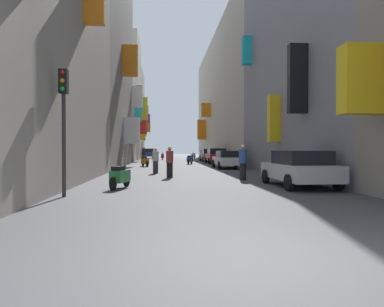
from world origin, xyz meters
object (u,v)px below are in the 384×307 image
at_px(scooter_green, 120,176).
at_px(parked_car_grey, 209,155).
at_px(scooter_blue, 190,159).
at_px(traffic_light_near_corner, 64,110).
at_px(parked_car_red, 216,156).
at_px(parked_car_white, 228,159).
at_px(scooter_white, 193,156).
at_px(parked_car_blue, 149,153).
at_px(pedestrian_crossing, 243,163).
at_px(pedestrian_near_right, 202,154).
at_px(pedestrian_mid_street, 156,161).
at_px(parked_car_silver, 299,168).
at_px(scooter_black, 155,157).
at_px(pedestrian_near_left, 144,154).
at_px(scooter_red, 163,156).
at_px(scooter_orange, 145,161).
at_px(pedestrian_far_away, 170,162).

bearing_deg(scooter_green, parked_car_grey, 75.74).
relative_size(scooter_blue, traffic_light_near_corner, 0.45).
bearing_deg(parked_car_red, parked_car_white, -92.99).
height_order(scooter_white, traffic_light_near_corner, traffic_light_near_corner).
bearing_deg(parked_car_blue, scooter_green, -89.05).
height_order(parked_car_blue, pedestrian_crossing, pedestrian_crossing).
bearing_deg(pedestrian_near_right, parked_car_blue, 124.22).
bearing_deg(scooter_blue, pedestrian_mid_street, -103.63).
height_order(parked_car_silver, pedestrian_crossing, pedestrian_crossing).
relative_size(scooter_green, pedestrian_near_right, 1.14).
bearing_deg(traffic_light_near_corner, pedestrian_mid_street, 75.78).
bearing_deg(scooter_black, pedestrian_crossing, -79.97).
bearing_deg(pedestrian_near_right, pedestrian_near_left, -140.87).
bearing_deg(scooter_red, pedestrian_near_left, -103.84).
bearing_deg(scooter_blue, scooter_green, -101.50).
bearing_deg(pedestrian_crossing, parked_car_red, 85.09).
relative_size(parked_car_blue, scooter_white, 2.34).
bearing_deg(pedestrian_near_left, parked_car_white, -62.26).
height_order(scooter_red, traffic_light_near_corner, traffic_light_near_corner).
bearing_deg(scooter_blue, scooter_red, 100.54).
relative_size(parked_car_grey, parked_car_white, 0.93).
xyz_separation_m(parked_car_silver, pedestrian_near_left, (-7.60, 26.98, 0.12)).
bearing_deg(parked_car_red, scooter_orange, -139.75).
bearing_deg(scooter_green, scooter_black, 89.00).
height_order(parked_car_grey, scooter_green, parked_car_grey).
xyz_separation_m(parked_car_red, parked_car_white, (-0.48, -9.22, -0.09)).
distance_m(parked_car_red, pedestrian_near_right, 10.54).
height_order(parked_car_red, parked_car_blue, parked_car_blue).
bearing_deg(pedestrian_near_right, scooter_green, -101.60).
distance_m(parked_car_grey, parked_car_blue, 18.13).
relative_size(pedestrian_near_right, pedestrian_far_away, 0.97).
relative_size(scooter_blue, scooter_orange, 1.04).
distance_m(scooter_orange, pedestrian_near_right, 17.81).
bearing_deg(scooter_orange, scooter_blue, 46.04).
bearing_deg(pedestrian_near_right, pedestrian_crossing, -92.57).
distance_m(parked_car_grey, scooter_blue, 7.36).
relative_size(parked_car_grey, pedestrian_near_right, 2.61).
height_order(scooter_blue, pedestrian_near_right, pedestrian_near_right).
bearing_deg(parked_car_white, parked_car_blue, 103.42).
bearing_deg(pedestrian_near_left, scooter_black, 73.14).
xyz_separation_m(parked_car_silver, scooter_white, (-0.90, 38.16, -0.29)).
relative_size(scooter_green, pedestrian_mid_street, 1.15).
height_order(pedestrian_mid_street, pedestrian_far_away, pedestrian_far_away).
relative_size(scooter_red, scooter_orange, 1.11).
bearing_deg(parked_car_blue, parked_car_white, -76.58).
xyz_separation_m(scooter_red, scooter_green, (-1.50, -35.57, -0.00)).
relative_size(parked_car_grey, scooter_red, 2.13).
relative_size(pedestrian_crossing, pedestrian_mid_street, 1.09).
bearing_deg(parked_car_silver, pedestrian_mid_street, 125.81).
bearing_deg(parked_car_grey, parked_car_blue, 115.32).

